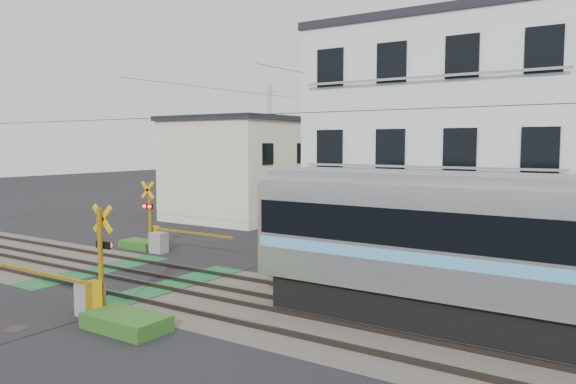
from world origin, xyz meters
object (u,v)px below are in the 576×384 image
Objects in this scene: crossing_signal_far at (158,236)px; crossing_signal_near at (90,291)px; apartment_block at (460,144)px; manhole_cover at (16,329)px; pedestrian at (441,191)px.

crossing_signal_near is at bearing -54.71° from crossing_signal_far.
crossing_signal_near is 14.95m from apartment_block.
crossing_signal_far is 13.14m from apartment_block.
apartment_block is at bearing 65.88° from manhole_cover.
crossing_signal_far is at bearing 116.29° from manhole_cover.
crossing_signal_near is at bearing -114.22° from apartment_block.
manhole_cover is (-6.64, -14.84, -4.64)m from apartment_block.
crossing_signal_near is 1.00× the size of crossing_signal_far.
pedestrian is 3.06× the size of manhole_cover.
crossing_signal_near is at bearing 111.64° from pedestrian.
apartment_block is (5.91, 13.15, 3.94)m from crossing_signal_near.
apartment_block reaches higher than pedestrian.
crossing_signal_far is at bearing 101.50° from pedestrian.
pedestrian is at bearing 91.78° from manhole_cover.
crossing_signal_near is at bearing 66.66° from manhole_cover.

